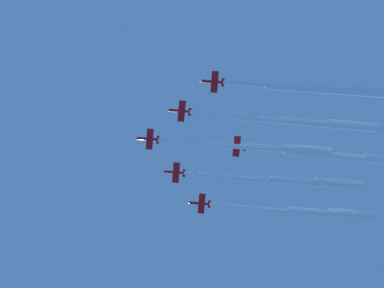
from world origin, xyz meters
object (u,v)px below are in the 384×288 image
(jet_lead, at_px, (268,147))
(jet_starboard_mid, at_px, (314,212))
(jet_port_outer, at_px, (348,157))
(jet_port_inner, at_px, (311,122))
(jet_port_mid, at_px, (334,90))
(jet_starboard_inner, at_px, (298,181))

(jet_lead, bearing_deg, jet_starboard_mid, 6.34)
(jet_lead, xyz_separation_m, jet_port_outer, (25.42, -21.54, 0.26))
(jet_port_inner, xyz_separation_m, jet_starboard_mid, (31.25, 23.62, -2.01))
(jet_lead, relative_size, jet_port_mid, 1.02)
(jet_port_mid, xyz_separation_m, jet_starboard_mid, (35.66, 38.41, -2.33))
(jet_starboard_inner, relative_size, jet_starboard_mid, 1.05)
(jet_lead, distance_m, jet_port_inner, 20.07)
(jet_port_inner, bearing_deg, jet_port_mid, -106.59)
(jet_lead, height_order, jet_port_inner, jet_port_inner)
(jet_port_mid, height_order, jet_port_outer, jet_port_mid)
(jet_starboard_mid, xyz_separation_m, jet_port_outer, (-9.36, -25.40, 2.13))
(jet_port_mid, bearing_deg, jet_lead, 88.54)
(jet_lead, relative_size, jet_starboard_mid, 1.00)
(jet_port_inner, height_order, jet_starboard_mid, jet_port_inner)
(jet_starboard_mid, relative_size, jet_port_outer, 1.01)
(jet_port_inner, relative_size, jet_port_mid, 1.11)
(jet_port_mid, height_order, jet_starboard_mid, jet_port_mid)
(jet_starboard_inner, xyz_separation_m, jet_port_mid, (-20.27, -34.48, 2.09))
(jet_port_mid, bearing_deg, jet_starboard_inner, 59.55)
(jet_port_mid, distance_m, jet_port_outer, 29.34)
(jet_starboard_mid, bearing_deg, jet_port_mid, -132.87)
(jet_starboard_inner, distance_m, jet_port_outer, 22.39)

